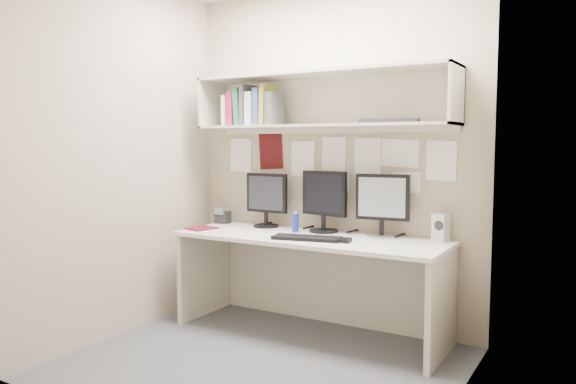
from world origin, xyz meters
The scene contains 19 objects.
floor centered at (0.00, 0.00, 0.00)m, with size 2.40×2.00×0.01m, color #49494E.
wall_back centered at (0.00, 1.00, 1.30)m, with size 2.40×0.02×2.60m, color tan.
wall_front centered at (0.00, -1.00, 1.30)m, with size 2.40×0.02×2.60m, color tan.
wall_left centered at (-1.20, 0.00, 1.30)m, with size 0.02×2.00×2.60m, color tan.
wall_right centered at (1.20, 0.00, 1.30)m, with size 0.02×2.00×2.60m, color tan.
desk centered at (0.00, 0.65, 0.37)m, with size 2.00×0.70×0.73m.
overhead_hutch centered at (0.00, 0.86, 1.72)m, with size 2.00×0.38×0.40m.
pinned_papers centered at (0.00, 0.99, 1.25)m, with size 1.92×0.01×0.48m, color white, non-canonical shape.
monitor_left centered at (-0.51, 0.87, 0.97)m, with size 0.37×0.20×0.43m.
monitor_center centered at (0.00, 0.87, 0.98)m, with size 0.40×0.22×0.46m.
monitor_right centered at (0.47, 0.87, 0.98)m, with size 0.39×0.21×0.45m.
keyboard centered at (0.06, 0.50, 0.74)m, with size 0.48×0.17×0.02m, color black.
mouse centered at (0.34, 0.53, 0.74)m, with size 0.06×0.09×0.03m, color black.
speaker centered at (0.88, 0.91, 0.83)m, with size 0.12×0.12×0.19m.
blue_bottle centered at (-0.18, 0.75, 0.80)m, with size 0.05×0.05×0.15m.
maroon_notebook centered at (-0.89, 0.51, 0.74)m, with size 0.17×0.21×0.01m, color #580F17.
desk_phone centered at (-0.94, 0.85, 0.78)m, with size 0.12×0.11×0.14m.
book_stack centered at (-0.58, 0.78, 1.68)m, with size 0.47×0.20×0.32m.
hutch_tray centered at (0.54, 0.79, 1.55)m, with size 0.40×0.15×0.03m, color black.
Camera 1 is at (1.90, -2.91, 1.40)m, focal length 35.00 mm.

